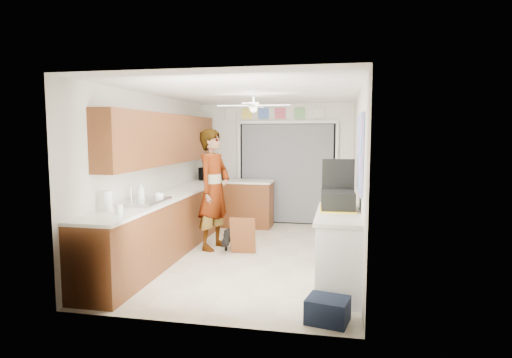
{
  "coord_description": "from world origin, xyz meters",
  "views": [
    {
      "loc": [
        1.35,
        -6.39,
        1.9
      ],
      "look_at": [
        0.0,
        0.4,
        1.15
      ],
      "focal_mm": 30.0,
      "sensor_mm": 36.0,
      "label": 1
    }
  ],
  "objects_px": {
    "cup": "(159,196)",
    "cardboard_box": "(328,312)",
    "microwave": "(211,174)",
    "paper_towel_roll": "(107,201)",
    "man": "(214,189)",
    "dog": "(233,238)",
    "suitcase": "(338,200)",
    "soap_bottle": "(141,192)",
    "navy_crate": "(328,310)"
  },
  "relations": [
    {
      "from": "microwave",
      "to": "man",
      "type": "bearing_deg",
      "value": -145.43
    },
    {
      "from": "navy_crate",
      "to": "microwave",
      "type": "bearing_deg",
      "value": 120.82
    },
    {
      "from": "soap_bottle",
      "to": "paper_towel_roll",
      "type": "distance_m",
      "value": 0.77
    },
    {
      "from": "cardboard_box",
      "to": "dog",
      "type": "bearing_deg",
      "value": 123.38
    },
    {
      "from": "microwave",
      "to": "navy_crate",
      "type": "bearing_deg",
      "value": -132.94
    },
    {
      "from": "microwave",
      "to": "cardboard_box",
      "type": "relative_size",
      "value": 1.38
    },
    {
      "from": "suitcase",
      "to": "man",
      "type": "distance_m",
      "value": 2.34
    },
    {
      "from": "dog",
      "to": "cardboard_box",
      "type": "bearing_deg",
      "value": -46.99
    },
    {
      "from": "cup",
      "to": "dog",
      "type": "distance_m",
      "value": 1.5
    },
    {
      "from": "microwave",
      "to": "suitcase",
      "type": "height_order",
      "value": "microwave"
    },
    {
      "from": "microwave",
      "to": "cup",
      "type": "bearing_deg",
      "value": -162.78
    },
    {
      "from": "suitcase",
      "to": "navy_crate",
      "type": "relative_size",
      "value": 1.33
    },
    {
      "from": "cardboard_box",
      "to": "soap_bottle",
      "type": "bearing_deg",
      "value": 154.09
    },
    {
      "from": "microwave",
      "to": "paper_towel_roll",
      "type": "bearing_deg",
      "value": -166.74
    },
    {
      "from": "man",
      "to": "dog",
      "type": "xyz_separation_m",
      "value": [
        0.31,
        -0.0,
        -0.79
      ]
    },
    {
      "from": "microwave",
      "to": "dog",
      "type": "relative_size",
      "value": 0.95
    },
    {
      "from": "navy_crate",
      "to": "man",
      "type": "xyz_separation_m",
      "value": [
        -1.92,
        2.45,
        0.86
      ]
    },
    {
      "from": "soap_bottle",
      "to": "paper_towel_roll",
      "type": "relative_size",
      "value": 1.08
    },
    {
      "from": "cup",
      "to": "paper_towel_roll",
      "type": "height_order",
      "value": "paper_towel_roll"
    },
    {
      "from": "microwave",
      "to": "dog",
      "type": "distance_m",
      "value": 2.14
    },
    {
      "from": "soap_bottle",
      "to": "navy_crate",
      "type": "xyz_separation_m",
      "value": [
        2.62,
        -1.27,
        -0.95
      ]
    },
    {
      "from": "microwave",
      "to": "cup",
      "type": "distance_m",
      "value": 2.69
    },
    {
      "from": "navy_crate",
      "to": "dog",
      "type": "distance_m",
      "value": 2.93
    },
    {
      "from": "paper_towel_roll",
      "to": "cardboard_box",
      "type": "distance_m",
      "value": 2.9
    },
    {
      "from": "suitcase",
      "to": "cup",
      "type": "bearing_deg",
      "value": 170.78
    },
    {
      "from": "cardboard_box",
      "to": "navy_crate",
      "type": "distance_m",
      "value": 0.02
    },
    {
      "from": "paper_towel_roll",
      "to": "suitcase",
      "type": "relative_size",
      "value": 0.47
    },
    {
      "from": "dog",
      "to": "cup",
      "type": "bearing_deg",
      "value": -121.7
    },
    {
      "from": "cup",
      "to": "paper_towel_roll",
      "type": "relative_size",
      "value": 0.51
    },
    {
      "from": "suitcase",
      "to": "microwave",
      "type": "bearing_deg",
      "value": 127.77
    },
    {
      "from": "cardboard_box",
      "to": "man",
      "type": "xyz_separation_m",
      "value": [
        -1.92,
        2.45,
        0.87
      ]
    },
    {
      "from": "cup",
      "to": "navy_crate",
      "type": "relative_size",
      "value": 0.32
    },
    {
      "from": "cardboard_box",
      "to": "suitcase",
      "type": "bearing_deg",
      "value": 86.73
    },
    {
      "from": "dog",
      "to": "suitcase",
      "type": "bearing_deg",
      "value": -26.37
    },
    {
      "from": "microwave",
      "to": "paper_towel_roll",
      "type": "relative_size",
      "value": 1.83
    },
    {
      "from": "cup",
      "to": "cardboard_box",
      "type": "relative_size",
      "value": 0.38
    },
    {
      "from": "cup",
      "to": "dog",
      "type": "relative_size",
      "value": 0.26
    },
    {
      "from": "soap_bottle",
      "to": "suitcase",
      "type": "bearing_deg",
      "value": -1.03
    },
    {
      "from": "paper_towel_roll",
      "to": "man",
      "type": "bearing_deg",
      "value": 68.5
    },
    {
      "from": "paper_towel_roll",
      "to": "cup",
      "type": "bearing_deg",
      "value": 76.46
    },
    {
      "from": "suitcase",
      "to": "cardboard_box",
      "type": "height_order",
      "value": "suitcase"
    },
    {
      "from": "soap_bottle",
      "to": "suitcase",
      "type": "distance_m",
      "value": 2.69
    },
    {
      "from": "microwave",
      "to": "dog",
      "type": "height_order",
      "value": "microwave"
    },
    {
      "from": "cup",
      "to": "dog",
      "type": "xyz_separation_m",
      "value": [
        0.84,
        0.95,
        -0.8
      ]
    },
    {
      "from": "suitcase",
      "to": "cardboard_box",
      "type": "relative_size",
      "value": 1.59
    },
    {
      "from": "soap_bottle",
      "to": "dog",
      "type": "relative_size",
      "value": 0.56
    },
    {
      "from": "navy_crate",
      "to": "dog",
      "type": "relative_size",
      "value": 0.83
    },
    {
      "from": "paper_towel_roll",
      "to": "suitcase",
      "type": "height_order",
      "value": "paper_towel_roll"
    },
    {
      "from": "paper_towel_roll",
      "to": "cardboard_box",
      "type": "height_order",
      "value": "paper_towel_roll"
    },
    {
      "from": "microwave",
      "to": "paper_towel_roll",
      "type": "height_order",
      "value": "microwave"
    }
  ]
}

